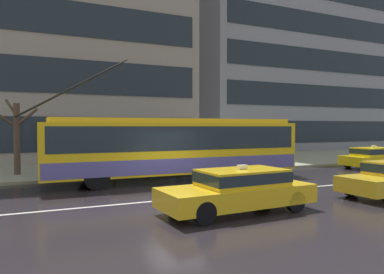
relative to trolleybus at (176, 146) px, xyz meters
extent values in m
plane|color=#252025|center=(-1.02, -2.91, -1.60)|extent=(160.00, 160.00, 0.00)
cube|color=gray|center=(-1.02, 6.60, -1.53)|extent=(80.00, 10.00, 0.14)
cube|color=silver|center=(-1.02, -4.11, -1.60)|extent=(72.00, 0.14, 0.01)
cube|color=yellow|center=(-0.02, 0.00, -0.04)|extent=(11.99, 2.62, 2.29)
cube|color=yellow|center=(-0.02, 0.00, 1.20)|extent=(11.27, 2.36, 0.20)
cube|color=#1E2833|center=(-0.02, 0.00, 0.42)|extent=(11.51, 2.64, 1.05)
cube|color=#5953A5|center=(-0.02, 0.00, -0.77)|extent=(11.87, 2.65, 0.64)
cube|color=#1E2833|center=(5.91, -0.06, 0.42)|extent=(0.14, 2.19, 1.14)
cube|color=black|center=(5.76, -0.06, 1.00)|extent=(0.18, 1.89, 0.28)
cylinder|color=black|center=(-4.60, 0.40, 2.56)|extent=(4.43, 0.11, 2.56)
cylinder|color=black|center=(-4.61, -0.30, 2.56)|extent=(4.43, 0.11, 2.56)
cylinder|color=black|center=(4.06, 1.05, -1.08)|extent=(1.04, 0.31, 1.04)
cylinder|color=black|center=(4.04, -1.14, -1.08)|extent=(1.04, 0.31, 1.04)
cylinder|color=black|center=(-3.83, 1.14, -1.08)|extent=(1.04, 0.31, 1.04)
cylinder|color=black|center=(-3.86, -1.05, -1.08)|extent=(1.04, 0.31, 1.04)
cube|color=yellow|center=(12.87, -0.49, -1.09)|extent=(4.39, 1.82, 0.55)
cube|color=yellow|center=(12.69, -0.49, -0.58)|extent=(2.38, 1.54, 0.48)
cube|color=#1E2833|center=(12.69, -0.49, -0.56)|extent=(2.43, 1.55, 0.31)
cube|color=silver|center=(12.69, -0.49, -0.27)|extent=(0.28, 0.16, 0.12)
cylinder|color=black|center=(14.32, 0.26, -1.29)|extent=(0.62, 0.21, 0.62)
cylinder|color=black|center=(11.44, 0.31, -1.29)|extent=(0.62, 0.21, 0.62)
cylinder|color=black|center=(11.42, -1.23, -1.29)|extent=(0.62, 0.21, 0.62)
cylinder|color=black|center=(4.37, -6.20, -1.29)|extent=(0.62, 0.21, 0.62)
cube|color=yellow|center=(-0.74, -6.60, -1.09)|extent=(4.77, 2.03, 0.55)
cube|color=yellow|center=(-0.55, -6.59, -0.58)|extent=(2.61, 1.67, 0.48)
cube|color=#1E2833|center=(-0.55, -6.59, -0.56)|extent=(2.66, 1.69, 0.31)
cube|color=silver|center=(-0.55, -6.59, -0.27)|extent=(0.29, 0.18, 0.12)
cylinder|color=black|center=(-2.23, -7.47, -1.29)|extent=(0.63, 0.23, 0.62)
cylinder|color=black|center=(-2.32, -5.89, -1.29)|extent=(0.63, 0.23, 0.62)
cylinder|color=black|center=(0.85, -7.30, -1.29)|extent=(0.63, 0.23, 0.62)
cylinder|color=black|center=(0.76, -5.72, -1.29)|extent=(0.63, 0.23, 0.62)
cylinder|color=gray|center=(1.62, 2.83, -0.24)|extent=(0.08, 0.08, 2.44)
cylinder|color=gray|center=(-2.19, 2.83, -0.24)|extent=(0.08, 0.08, 2.44)
cylinder|color=gray|center=(1.62, 4.17, -0.24)|extent=(0.08, 0.08, 2.44)
cylinder|color=gray|center=(-2.19, 4.17, -0.24)|extent=(0.08, 0.08, 2.44)
cube|color=#99ADB2|center=(-0.28, 4.17, -0.19)|extent=(3.63, 0.04, 1.96)
cube|color=#B2B2B7|center=(-0.28, 3.50, 1.02)|extent=(4.12, 1.64, 0.08)
cube|color=brown|center=(-0.28, 3.83, -1.01)|extent=(2.67, 0.36, 0.08)
cylinder|color=#4A4653|center=(3.29, 3.68, -1.04)|extent=(0.14, 0.14, 0.84)
cylinder|color=#4A4653|center=(3.19, 3.55, -1.04)|extent=(0.14, 0.14, 0.84)
cylinder|color=#262331|center=(3.24, 3.62, -0.31)|extent=(0.50, 0.50, 0.62)
sphere|color=tan|center=(3.24, 3.62, 0.11)|extent=(0.22, 0.22, 0.22)
cone|color=#3752A2|center=(3.31, 3.71, 0.39)|extent=(1.29, 1.29, 0.30)
cylinder|color=#333333|center=(3.31, 3.71, -0.14)|extent=(0.02, 0.02, 0.77)
cylinder|color=#465041|center=(-4.11, 3.19, -1.06)|extent=(0.14, 0.14, 0.81)
cylinder|color=#465041|center=(-4.01, 3.32, -1.06)|extent=(0.14, 0.14, 0.81)
cylinder|color=#31272D|center=(-4.06, 3.26, -0.37)|extent=(0.50, 0.50, 0.56)
sphere|color=#DDAA92|center=(-4.06, 3.26, 0.02)|extent=(0.22, 0.22, 0.22)
cone|color=#2E42A1|center=(-4.13, 3.16, 0.31)|extent=(1.15, 1.15, 0.26)
cylinder|color=#333333|center=(-4.13, 3.16, -0.19)|extent=(0.02, 0.02, 0.74)
cylinder|color=#5E524A|center=(-2.12, 3.24, -1.07)|extent=(0.14, 0.14, 0.79)
cylinder|color=#5E524A|center=(-2.27, 3.29, -1.07)|extent=(0.14, 0.14, 0.79)
cylinder|color=#405650|center=(-2.20, 3.26, -0.39)|extent=(0.45, 0.45, 0.56)
sphere|color=#DE8D80|center=(-2.20, 3.26, -0.01)|extent=(0.21, 0.21, 0.21)
cone|color=gold|center=(-2.08, 3.23, 0.27)|extent=(1.40, 1.40, 0.27)
cylinder|color=#333333|center=(-2.08, 3.23, -0.22)|extent=(0.02, 0.02, 0.72)
cylinder|color=brown|center=(-6.85, 4.27, 0.32)|extent=(0.31, 0.31, 3.56)
cylinder|color=#4F3C2B|center=(-7.38, 4.11, 1.32)|extent=(1.17, 0.47, 0.93)
cylinder|color=brown|center=(-6.39, 3.96, 1.40)|extent=(1.08, 0.78, 0.91)
cylinder|color=#4D3B2D|center=(-7.09, 4.52, 1.87)|extent=(0.64, 0.69, 0.90)
cube|color=gray|center=(-4.44, 15.66, 9.58)|extent=(19.74, 13.75, 22.37)
cube|color=#1E2833|center=(-4.44, 8.75, 0.45)|extent=(18.55, 0.06, 2.24)
cube|color=#1E2833|center=(-4.44, 8.75, 4.18)|extent=(18.55, 0.06, 2.24)
cube|color=#1E2833|center=(-4.44, 8.75, 7.90)|extent=(18.55, 0.06, 2.24)
cube|color=gray|center=(21.50, 18.44, 11.23)|extent=(24.36, 11.67, 25.67)
cube|color=#1E2833|center=(21.50, 12.58, 0.42)|extent=(22.90, 0.06, 2.20)
cube|color=#1E2833|center=(21.50, 12.58, 4.08)|extent=(22.90, 0.06, 2.20)
cube|color=#1E2833|center=(21.50, 12.58, 7.75)|extent=(22.90, 0.06, 2.20)
cube|color=#1E2833|center=(21.50, 12.58, 11.42)|extent=(22.90, 0.06, 2.20)
camera|label=1|loc=(-6.33, -15.65, 0.93)|focal=33.64mm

